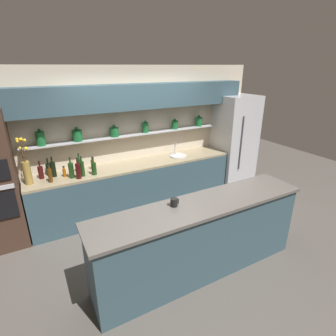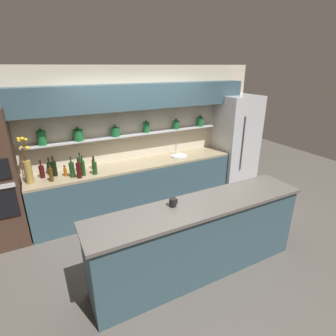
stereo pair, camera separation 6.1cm
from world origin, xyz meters
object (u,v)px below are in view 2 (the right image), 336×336
object	(u,v)px
sink_fixture	(179,155)
coffee_mug	(173,202)
bottle_wine_7	(54,168)
flower_vase	(28,168)
bottle_wine_8	(72,170)
bottle_wine_2	(95,168)
bottle_wine_4	(50,168)
bottle_wine_1	(83,168)
bottle_spirit_6	(51,174)
bottle_wine_3	(80,165)
bottle_wine_9	(79,170)
refrigerator	(236,143)
bottle_sauce_10	(65,172)
bottle_oil_0	(93,164)
bottle_wine_5	(42,171)

from	to	relation	value
sink_fixture	coffee_mug	world-z (taller)	sink_fixture
coffee_mug	bottle_wine_7	bearing A→B (deg)	120.69
flower_vase	bottle_wine_8	size ratio (longest dim) A/B	2.11
bottle_wine_2	bottle_wine_4	world-z (taller)	bottle_wine_2
bottle_wine_1	bottle_spirit_6	distance (m)	0.48
flower_vase	bottle_wine_4	distance (m)	0.40
bottle_wine_3	bottle_wine_9	distance (m)	0.26
bottle_wine_4	bottle_spirit_6	world-z (taller)	bottle_wine_4
refrigerator	coffee_mug	bearing A→B (deg)	-144.89
bottle_wine_4	bottle_wine_3	bearing A→B (deg)	-13.84
bottle_wine_3	bottle_sauce_10	distance (m)	0.27
bottle_wine_4	bottle_wine_8	size ratio (longest dim) A/B	0.87
bottle_wine_8	bottle_wine_9	bearing A→B (deg)	-42.75
flower_vase	bottle_oil_0	bearing A→B (deg)	8.51
bottle_wine_2	bottle_wine_3	bearing A→B (deg)	131.58
bottle_wine_4	bottle_wine_8	distance (m)	0.42
bottle_oil_0	bottle_wine_1	distance (m)	0.32
bottle_wine_9	bottle_sauce_10	bearing A→B (deg)	135.81
bottle_wine_3	bottle_wine_8	distance (m)	0.23
bottle_wine_1	bottle_wine_7	size ratio (longest dim) A/B	1.01
flower_vase	bottle_wine_7	xyz separation A→B (m)	(0.36, 0.13, -0.11)
bottle_wine_7	flower_vase	bearing A→B (deg)	-160.75
bottle_wine_4	bottle_wine_8	bearing A→B (deg)	-42.79
bottle_spirit_6	coffee_mug	world-z (taller)	bottle_spirit_6
sink_fixture	bottle_spirit_6	xyz separation A→B (m)	(-2.34, -0.13, 0.10)
bottle_wine_7	coffee_mug	bearing A→B (deg)	-59.31
bottle_wine_8	bottle_wine_9	world-z (taller)	bottle_wine_9
bottle_wine_2	bottle_wine_7	xyz separation A→B (m)	(-0.59, 0.23, 0.02)
bottle_oil_0	bottle_wine_9	size ratio (longest dim) A/B	0.67
bottle_wine_2	bottle_wine_9	xyz separation A→B (m)	(-0.25, -0.04, 0.02)
flower_vase	bottle_wine_8	world-z (taller)	flower_vase
bottle_wine_2	coffee_mug	bearing A→B (deg)	-72.09
bottle_wine_7	bottle_sauce_10	world-z (taller)	bottle_wine_7
flower_vase	bottle_wine_7	size ratio (longest dim) A/B	2.12
bottle_wine_1	bottle_wine_8	world-z (taller)	bottle_wine_1
bottle_wine_4	bottle_wine_7	xyz separation A→B (m)	(0.06, -0.09, 0.02)
bottle_spirit_6	bottle_wine_9	size ratio (longest dim) A/B	0.80
bottle_wine_1	sink_fixture	bearing A→B (deg)	3.88
bottle_wine_3	bottle_spirit_6	bearing A→B (deg)	-158.26
bottle_wine_7	bottle_wine_5	bearing A→B (deg)	177.32
bottle_wine_7	bottle_sauce_10	size ratio (longest dim) A/B	1.89
refrigerator	bottle_wine_7	xyz separation A→B (m)	(-3.66, 0.13, 0.04)
sink_fixture	bottle_wine_9	xyz separation A→B (m)	(-1.93, -0.19, 0.11)
bottle_spirit_6	bottle_wine_8	bearing A→B (deg)	3.95
bottle_wine_4	bottle_spirit_6	distance (m)	0.30
coffee_mug	bottle_wine_9	bearing A→B (deg)	115.98
bottle_wine_8	flower_vase	bearing A→B (deg)	173.88
bottle_wine_8	bottle_wine_9	xyz separation A→B (m)	(0.09, -0.08, 0.00)
bottle_wine_3	bottle_wine_4	distance (m)	0.48
bottle_sauce_10	coffee_mug	world-z (taller)	coffee_mug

